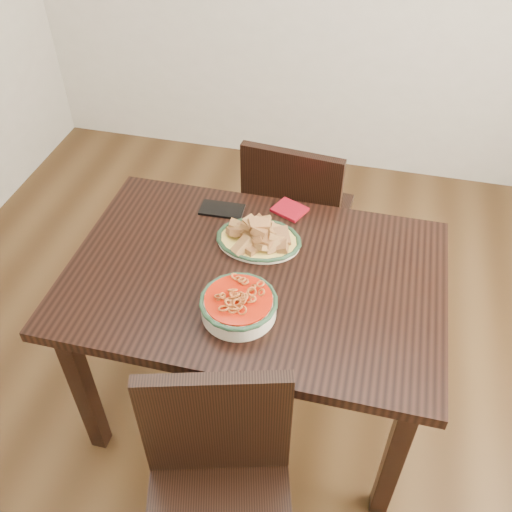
% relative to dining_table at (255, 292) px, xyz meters
% --- Properties ---
extents(floor, '(3.50, 3.50, 0.00)m').
position_rel_dining_table_xyz_m(floor, '(-0.03, 0.10, -0.66)').
color(floor, '#3A2512').
rests_on(floor, ground).
extents(dining_table, '(1.27, 0.84, 0.75)m').
position_rel_dining_table_xyz_m(dining_table, '(0.00, 0.00, 0.00)').
color(dining_table, black).
rests_on(dining_table, ground).
extents(chair_far, '(0.46, 0.46, 0.89)m').
position_rel_dining_table_xyz_m(chair_far, '(0.03, 0.65, -0.16)').
color(chair_far, black).
rests_on(chair_far, ground).
extents(chair_near, '(0.52, 0.52, 0.89)m').
position_rel_dining_table_xyz_m(chair_near, '(0.05, -0.63, -0.16)').
color(chair_near, black).
rests_on(chair_near, ground).
extents(fish_plate, '(0.30, 0.23, 0.11)m').
position_rel_dining_table_xyz_m(fish_plate, '(-0.02, 0.15, 0.14)').
color(fish_plate, beige).
rests_on(fish_plate, dining_table).
extents(noodle_bowl, '(0.24, 0.24, 0.08)m').
position_rel_dining_table_xyz_m(noodle_bowl, '(-0.01, -0.18, 0.14)').
color(noodle_bowl, white).
rests_on(noodle_bowl, dining_table).
extents(smartphone, '(0.17, 0.09, 0.01)m').
position_rel_dining_table_xyz_m(smartphone, '(-0.20, 0.30, 0.10)').
color(smartphone, black).
rests_on(smartphone, dining_table).
extents(napkin, '(0.15, 0.14, 0.01)m').
position_rel_dining_table_xyz_m(napkin, '(0.05, 0.36, 0.10)').
color(napkin, maroon).
rests_on(napkin, dining_table).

